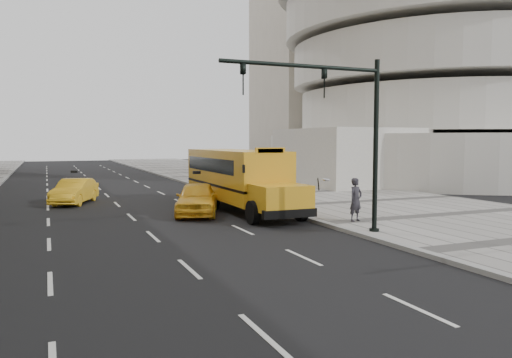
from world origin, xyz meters
name	(u,v)px	position (x,y,z in m)	size (l,w,h in m)	color
ground	(153,216)	(0.00, 0.00, 0.00)	(140.00, 140.00, 0.00)	black
sidewalk_museum	(369,202)	(12.00, 0.00, 0.07)	(12.00, 140.00, 0.15)	gray
curb_museum	(271,208)	(6.00, 0.00, 0.07)	(0.30, 140.00, 0.15)	gray
guggenheim	(405,41)	(29.37, 18.51, 13.58)	(33.20, 42.20, 35.00)	silver
school_bus	(237,174)	(4.50, 0.93, 1.76)	(2.96, 11.56, 3.19)	gold
taxi_near	(197,198)	(2.00, -0.36, 0.77)	(1.82, 4.53, 1.54)	yellow
taxi_far	(74,191)	(-3.11, 6.23, 0.69)	(1.46, 4.18, 1.38)	yellow
pedestrian	(356,200)	(7.26, -5.72, 1.05)	(0.66, 0.43, 1.80)	#2C2930
traffic_signal	(343,123)	(5.19, -7.90, 4.09)	(6.18, 0.36, 6.40)	black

